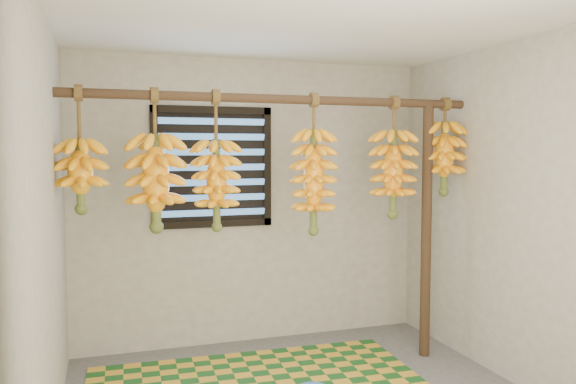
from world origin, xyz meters
name	(u,v)px	position (x,y,z in m)	size (l,w,h in m)	color
ceiling	(318,19)	(0.00, 0.00, 2.40)	(3.00, 3.00, 0.01)	silver
wall_back	(253,202)	(0.00, 1.50, 1.20)	(3.00, 0.01, 2.40)	gray
wall_left	(45,235)	(-1.50, 0.00, 1.20)	(0.01, 3.00, 2.40)	gray
wall_right	(522,214)	(1.50, 0.00, 1.20)	(0.01, 3.00, 2.40)	gray
window	(213,167)	(-0.35, 1.48, 1.50)	(1.00, 0.04, 1.00)	black
hanging_pole	(281,99)	(0.00, 0.70, 2.00)	(0.06, 0.06, 3.00)	#3F2A1A
support_post	(426,231)	(1.20, 0.70, 1.00)	(0.08, 0.08, 2.00)	#3F2A1A
banana_bunch_a	(81,175)	(-1.35, 0.70, 1.48)	(0.31, 0.31, 0.81)	brown
banana_bunch_b	(156,182)	(-0.88, 0.70, 1.42)	(0.37, 0.37, 0.95)	brown
banana_bunch_c	(216,184)	(-0.47, 0.70, 1.40)	(0.32, 0.32, 0.96)	brown
banana_bunch_d	(313,181)	(0.25, 0.70, 1.41)	(0.32, 0.32, 1.02)	brown
banana_bunch_e	(393,173)	(0.90, 0.70, 1.46)	(0.34, 0.34, 0.92)	brown
banana_bunch_f	(444,158)	(1.35, 0.70, 1.58)	(0.30, 0.30, 0.76)	brown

